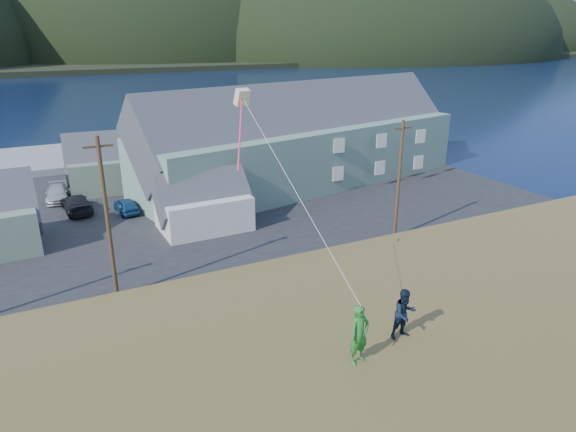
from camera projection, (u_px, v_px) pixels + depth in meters
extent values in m
plane|color=#0A1638|center=(200.00, 292.00, 32.00)|extent=(900.00, 900.00, 0.00)
cube|color=#4C3D19|center=(210.00, 306.00, 30.31)|extent=(110.00, 8.00, 0.10)
cube|color=#28282B|center=(142.00, 210.00, 46.23)|extent=(72.00, 36.00, 0.12)
cube|color=gray|center=(52.00, 159.00, 62.83)|extent=(26.00, 14.00, 0.90)
cube|color=black|center=(32.00, 54.00, 308.28)|extent=(900.00, 320.00, 2.00)
ellipsoid|color=black|center=(164.00, 53.00, 304.06)|extent=(230.00, 207.00, 142.60)
ellipsoid|color=black|center=(339.00, 51.00, 333.89)|extent=(280.00, 252.00, 134.40)
ellipsoid|color=black|center=(447.00, 47.00, 409.87)|extent=(240.00, 216.00, 100.80)
cube|color=gray|center=(304.00, 154.00, 53.65)|extent=(36.77, 16.84, 6.08)
cube|color=#47474C|center=(305.00, 109.00, 52.05)|extent=(37.21, 16.69, 9.89)
cube|color=white|center=(204.00, 212.00, 41.51)|extent=(6.98, 5.04, 2.76)
cube|color=#47474C|center=(202.00, 188.00, 40.80)|extent=(7.48, 5.00, 4.89)
cube|color=gray|center=(122.00, 171.00, 52.47)|extent=(10.45, 6.74, 3.21)
cube|color=#47474C|center=(119.00, 147.00, 51.61)|extent=(10.95, 6.72, 5.96)
cylinder|color=#47331E|center=(108.00, 221.00, 29.53)|extent=(0.24, 0.24, 9.88)
cylinder|color=#47331E|center=(399.00, 181.00, 38.54)|extent=(0.24, 0.24, 9.15)
imported|color=navy|center=(126.00, 205.00, 45.31)|extent=(1.90, 3.99, 1.32)
imported|color=silver|center=(57.00, 193.00, 48.58)|extent=(2.38, 4.87, 1.36)
imported|color=black|center=(76.00, 203.00, 45.45)|extent=(2.58, 5.44, 1.53)
imported|color=#227F28|center=(359.00, 334.00, 13.24)|extent=(0.67, 0.50, 1.65)
imported|color=#121C31|center=(405.00, 314.00, 14.37)|extent=(0.74, 0.59, 1.48)
cube|color=#FAE8BE|center=(242.00, 97.00, 17.08)|extent=(0.52, 0.50, 0.60)
cylinder|color=#FF4366|center=(240.00, 132.00, 16.09)|extent=(0.06, 0.06, 3.31)
cylinder|color=white|center=(293.00, 187.00, 15.02)|extent=(0.02, 0.02, 8.22)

